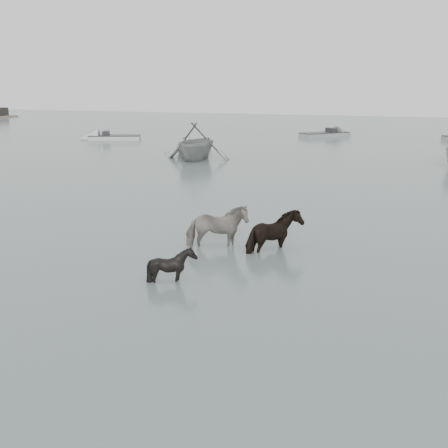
{
  "coord_description": "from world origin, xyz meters",
  "views": [
    {
      "loc": [
        5.07,
        -13.68,
        4.88
      ],
      "look_at": [
        0.35,
        0.74,
        1.0
      ],
      "focal_mm": 45.0,
      "sensor_mm": 36.0,
      "label": 1
    }
  ],
  "objects_px": {
    "pony_dark": "(276,225)",
    "pony_black": "(172,260)",
    "pony_pinto": "(217,222)",
    "rowboat_lead": "(193,148)"
  },
  "relations": [
    {
      "from": "pony_pinto",
      "to": "pony_black",
      "type": "xyz_separation_m",
      "value": [
        -0.09,
        -3.19,
        -0.24
      ]
    },
    {
      "from": "pony_dark",
      "to": "pony_black",
      "type": "height_order",
      "value": "pony_dark"
    },
    {
      "from": "pony_black",
      "to": "pony_pinto",
      "type": "bearing_deg",
      "value": 15.31
    },
    {
      "from": "pony_dark",
      "to": "pony_pinto",
      "type": "bearing_deg",
      "value": 106.58
    },
    {
      "from": "pony_black",
      "to": "rowboat_lead",
      "type": "relative_size",
      "value": 0.23
    },
    {
      "from": "rowboat_lead",
      "to": "pony_black",
      "type": "bearing_deg",
      "value": -102.76
    },
    {
      "from": "pony_dark",
      "to": "rowboat_lead",
      "type": "xyz_separation_m",
      "value": [
        -10.19,
        19.51,
        -0.27
      ]
    },
    {
      "from": "pony_pinto",
      "to": "rowboat_lead",
      "type": "relative_size",
      "value": 0.39
    },
    {
      "from": "pony_pinto",
      "to": "pony_black",
      "type": "bearing_deg",
      "value": 157.26
    },
    {
      "from": "pony_black",
      "to": "rowboat_lead",
      "type": "bearing_deg",
      "value": 36.91
    }
  ]
}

